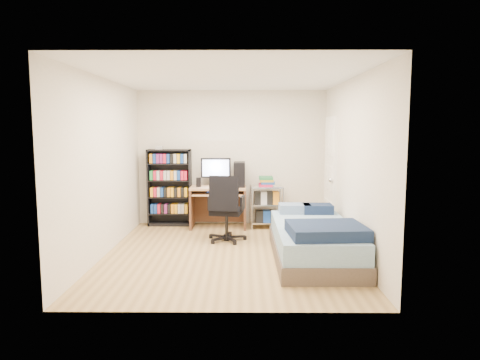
{
  "coord_description": "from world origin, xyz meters",
  "views": [
    {
      "loc": [
        0.21,
        -6.0,
        1.78
      ],
      "look_at": [
        0.17,
        0.4,
        1.02
      ],
      "focal_mm": 32.0,
      "sensor_mm": 36.0,
      "label": 1
    }
  ],
  "objects_px": {
    "office_chair": "(226,220)",
    "bed": "(314,240)",
    "media_shelf": "(170,187)",
    "computer_desk": "(224,190)"
  },
  "relations": [
    {
      "from": "office_chair",
      "to": "bed",
      "type": "height_order",
      "value": "office_chair"
    },
    {
      "from": "media_shelf",
      "to": "office_chair",
      "type": "height_order",
      "value": "media_shelf"
    },
    {
      "from": "media_shelf",
      "to": "office_chair",
      "type": "xyz_separation_m",
      "value": [
        1.09,
        -1.15,
        -0.39
      ]
    },
    {
      "from": "computer_desk",
      "to": "bed",
      "type": "bearing_deg",
      "value": -55.87
    },
    {
      "from": "computer_desk",
      "to": "bed",
      "type": "height_order",
      "value": "computer_desk"
    },
    {
      "from": "media_shelf",
      "to": "office_chair",
      "type": "relative_size",
      "value": 1.38
    },
    {
      "from": "computer_desk",
      "to": "bed",
      "type": "relative_size",
      "value": 0.59
    },
    {
      "from": "bed",
      "to": "computer_desk",
      "type": "bearing_deg",
      "value": 124.13
    },
    {
      "from": "computer_desk",
      "to": "office_chair",
      "type": "xyz_separation_m",
      "value": [
        0.08,
        -1.01,
        -0.34
      ]
    },
    {
      "from": "computer_desk",
      "to": "media_shelf",
      "type": "bearing_deg",
      "value": 172.2
    }
  ]
}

